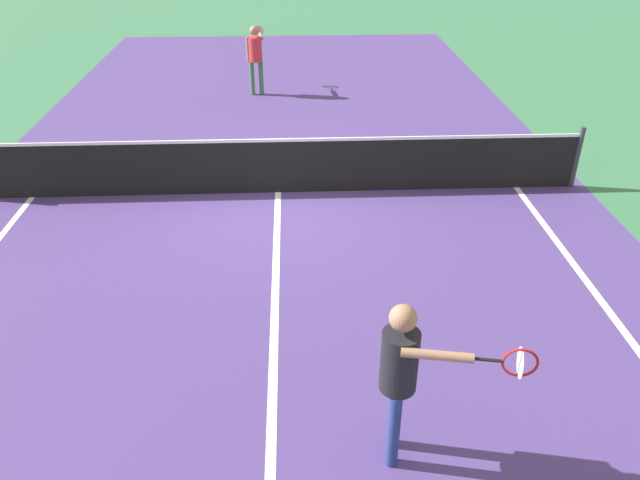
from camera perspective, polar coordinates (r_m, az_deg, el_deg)
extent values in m
plane|color=#38724C|center=(10.46, -3.93, 4.46)|extent=(60.00, 60.00, 0.00)
cube|color=#4C387A|center=(10.46, -3.93, 4.47)|extent=(10.62, 24.40, 0.00)
cube|color=white|center=(7.71, -4.21, -5.97)|extent=(0.10, 6.40, 0.01)
cylinder|color=#33383D|center=(11.31, 22.79, 7.10)|extent=(0.09, 0.09, 1.07)
cube|color=black|center=(10.27, -4.01, 6.74)|extent=(10.13, 0.02, 0.91)
cube|color=white|center=(10.09, -4.11, 9.24)|extent=(10.13, 0.03, 0.05)
cylinder|color=navy|center=(5.80, 6.96, -15.61)|extent=(0.11, 0.11, 0.83)
cylinder|color=navy|center=(5.65, 6.88, -17.21)|extent=(0.11, 0.11, 0.83)
cylinder|color=black|center=(5.24, 7.40, -11.09)|extent=(0.32, 0.32, 0.58)
sphere|color=#A87A5B|center=(4.95, 7.74, -7.22)|extent=(0.23, 0.23, 0.23)
cylinder|color=#A87A5B|center=(5.36, 7.45, -9.82)|extent=(0.08, 0.08, 0.57)
cylinder|color=#A87A5B|center=(4.96, 10.85, -10.49)|extent=(0.57, 0.18, 0.08)
cylinder|color=black|center=(5.01, 15.40, -10.71)|extent=(0.22, 0.07, 0.03)
torus|color=red|center=(5.06, 18.13, -10.80)|extent=(0.28, 0.07, 0.28)
cylinder|color=silver|center=(5.06, 18.13, -10.80)|extent=(0.05, 0.25, 0.25)
cylinder|color=#3F7247|center=(15.56, -6.33, 14.73)|extent=(0.11, 0.11, 0.81)
cylinder|color=#3F7247|center=(15.57, -5.50, 14.79)|extent=(0.11, 0.11, 0.81)
cylinder|color=red|center=(15.39, -6.05, 17.23)|extent=(0.32, 0.32, 0.57)
sphere|color=#A87A5B|center=(15.30, -6.15, 18.82)|extent=(0.22, 0.22, 0.22)
cylinder|color=#A87A5B|center=(15.38, -6.72, 17.22)|extent=(0.08, 0.08, 0.55)
cylinder|color=#A87A5B|center=(15.62, -5.52, 18.33)|extent=(0.14, 0.56, 0.08)
cylinder|color=black|center=(16.00, -5.63, 18.61)|extent=(0.05, 0.22, 0.03)
torus|color=red|center=(16.23, -5.69, 18.78)|extent=(0.05, 0.28, 0.28)
cylinder|color=silver|center=(16.23, -5.69, 18.78)|extent=(0.25, 0.03, 0.25)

